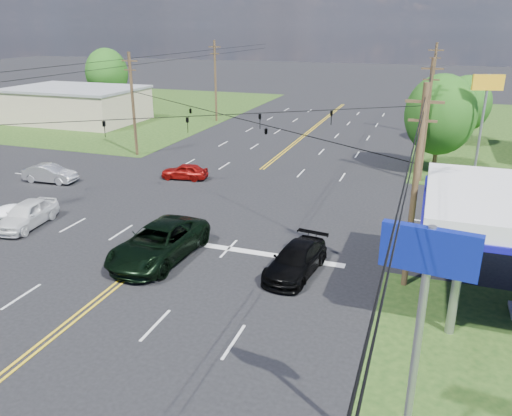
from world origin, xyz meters
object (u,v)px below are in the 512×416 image
at_px(polesign_se, 424,291).
at_px(pole_nw, 133,103).
at_px(pole_ne, 426,120).
at_px(suv_black, 296,260).
at_px(pole_se, 415,187).
at_px(tree_far_l, 107,73).
at_px(tree_right_a, 440,115).
at_px(tree_right_b, 466,104).
at_px(pickup_white, 27,214).
at_px(pole_left_far, 215,80).
at_px(sedan_silver, 50,173).
at_px(pole_right_far, 432,88).
at_px(pickup_dkgreen, 159,243).
at_px(retail_nw, 76,106).

bearing_deg(polesign_se, pole_nw, 132.26).
bearing_deg(pole_ne, suv_black, -105.72).
bearing_deg(suv_black, pole_se, 13.20).
distance_m(pole_se, tree_far_l, 60.88).
bearing_deg(pole_se, polesign_se, -86.75).
distance_m(tree_right_a, tree_right_b, 12.27).
bearing_deg(tree_right_a, pickup_white, -138.18).
relative_size(pole_nw, pole_left_far, 0.95).
bearing_deg(tree_right_a, pole_ne, -108.43).
distance_m(tree_right_a, sedan_silver, 31.72).
xyz_separation_m(pole_right_far, suv_black, (-5.22, -37.55, -4.45)).
height_order(pickup_dkgreen, polesign_se, polesign_se).
height_order(pole_ne, tree_right_a, pole_ne).
height_order(pole_ne, pickup_white, pole_ne).
relative_size(tree_right_a, sedan_silver, 1.91).
distance_m(pole_se, pole_left_far, 45.22).
xyz_separation_m(pole_ne, polesign_se, (0.64, -29.31, 0.94)).
bearing_deg(pole_nw, pole_right_far, 36.16).
distance_m(pole_right_far, suv_black, 38.17).
bearing_deg(pole_right_far, tree_right_b, -48.81).
height_order(pole_se, polesign_se, pole_se).
relative_size(pole_right_far, tree_right_a, 1.22).
bearing_deg(pole_left_far, pole_se, -54.90).
xyz_separation_m(tree_right_b, tree_far_l, (-48.50, 8.00, 0.98)).
bearing_deg(tree_far_l, suv_black, -46.25).
xyz_separation_m(retail_nw, pole_nw, (17.00, -13.00, 2.92)).
relative_size(tree_right_a, tree_far_l, 0.94).
bearing_deg(tree_far_l, pole_ne, -27.07).
height_order(pole_se, tree_right_a, pole_se).
height_order(tree_right_a, tree_right_b, tree_right_a).
xyz_separation_m(pole_ne, sedan_silver, (-27.63, -10.00, -4.21)).
xyz_separation_m(pickup_dkgreen, suv_black, (7.28, 0.80, -0.21)).
bearing_deg(suv_black, pole_right_far, 89.24).
bearing_deg(sedan_silver, pickup_white, -151.98).
xyz_separation_m(tree_far_l, sedan_silver, (17.37, -33.00, -4.49)).
distance_m(pole_se, suv_black, 6.72).
bearing_deg(pole_nw, tree_right_a, 6.34).
xyz_separation_m(retail_nw, pickup_white, (20.50, -31.03, -1.20)).
height_order(pole_right_far, pickup_white, pole_right_far).
xyz_separation_m(pole_ne, pole_left_far, (-26.00, 19.00, 0.25)).
bearing_deg(polesign_se, pole_left_far, 118.87).
bearing_deg(polesign_se, retail_nw, 135.88).
height_order(tree_right_a, sedan_silver, tree_right_a).
bearing_deg(pole_left_far, pole_nw, -90.00).
bearing_deg(sedan_silver, tree_right_b, -55.82).
relative_size(pole_se, pickup_dkgreen, 1.42).
bearing_deg(pickup_dkgreen, tree_far_l, 130.32).
bearing_deg(pickup_white, pole_nw, 93.64).
distance_m(pickup_dkgreen, pickup_white, 10.09).
xyz_separation_m(pole_ne, tree_far_l, (-45.00, 23.00, 0.28)).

